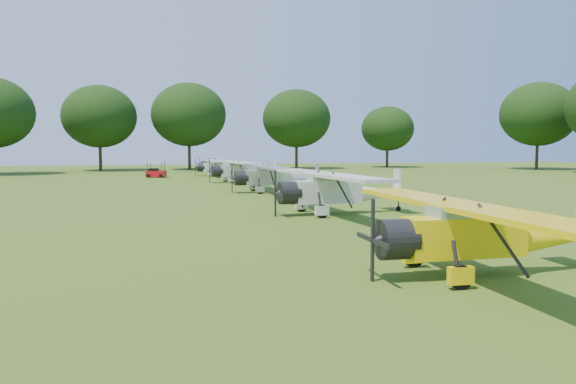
# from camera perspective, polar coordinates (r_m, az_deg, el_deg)

# --- Properties ---
(ground) EXTENTS (160.00, 160.00, 0.00)m
(ground) POSITION_cam_1_polar(r_m,az_deg,el_deg) (29.51, 2.48, -2.31)
(ground) COLOR #2B4711
(ground) RESTS_ON ground
(tree_belt) EXTENTS (137.36, 130.27, 14.52)m
(tree_belt) POSITION_cam_1_polar(r_m,az_deg,el_deg) (30.97, 8.95, 12.87)
(tree_belt) COLOR black
(tree_belt) RESTS_ON ground
(aircraft_2) EXTENTS (7.07, 11.22, 2.22)m
(aircraft_2) POSITION_cam_1_polar(r_m,az_deg,el_deg) (16.60, 18.99, -3.59)
(aircraft_2) COLOR yellow
(aircraft_2) RESTS_ON ground
(aircraft_3) EXTENTS (7.61, 12.12, 2.38)m
(aircraft_3) POSITION_cam_1_polar(r_m,az_deg,el_deg) (29.85, 5.01, 0.44)
(aircraft_3) COLOR silver
(aircraft_3) RESTS_ON ground
(aircraft_4) EXTENTS (7.23, 11.48, 2.27)m
(aircraft_4) POSITION_cam_1_polar(r_m,az_deg,el_deg) (43.48, -1.41, 1.73)
(aircraft_4) COLOR silver
(aircraft_4) RESTS_ON ground
(aircraft_5) EXTENTS (7.23, 11.48, 2.25)m
(aircraft_5) POSITION_cam_1_polar(r_m,az_deg,el_deg) (55.56, -4.66, 2.36)
(aircraft_5) COLOR silver
(aircraft_5) RESTS_ON ground
(aircraft_6) EXTENTS (6.50, 10.34, 2.03)m
(aircraft_6) POSITION_cam_1_polar(r_m,az_deg,el_deg) (67.29, -6.87, 2.65)
(aircraft_6) COLOR silver
(aircraft_6) RESTS_ON ground
(aircraft_7) EXTENTS (6.11, 9.70, 1.92)m
(aircraft_7) POSITION_cam_1_polar(r_m,az_deg,el_deg) (79.09, -6.98, 2.91)
(aircraft_7) COLOR silver
(aircraft_7) RESTS_ON ground
(golf_cart) EXTENTS (2.37, 1.86, 1.78)m
(golf_cart) POSITION_cam_1_polar(r_m,az_deg,el_deg) (65.24, -13.29, 1.97)
(golf_cart) COLOR #B80D15
(golf_cart) RESTS_ON ground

